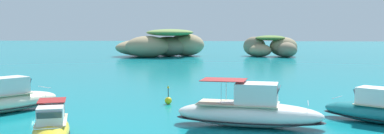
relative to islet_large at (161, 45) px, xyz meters
name	(u,v)px	position (x,y,z in m)	size (l,w,h in m)	color
islet_large	(161,45)	(0.00, 0.00, 0.00)	(22.84, 17.61, 5.90)	#9E8966
islet_small	(273,47)	(24.21, 1.77, -0.30)	(13.30, 10.15, 4.54)	#9E8966
motorboat_yellow	(51,128)	(5.56, -72.49, -1.74)	(3.88, 6.63, 2.00)	yellow
motorboat_cream	(5,101)	(-0.93, -65.11, -1.54)	(6.90, 8.38, 2.49)	beige
motorboat_teal	(381,111)	(24.46, -66.56, -1.63)	(7.37, 6.38, 2.23)	#19727A
motorboat_white	(250,112)	(16.21, -68.23, -1.47)	(9.36, 4.05, 2.84)	white
channel_buoy	(168,100)	(10.18, -60.72, -2.04)	(0.56, 0.56, 1.48)	yellow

